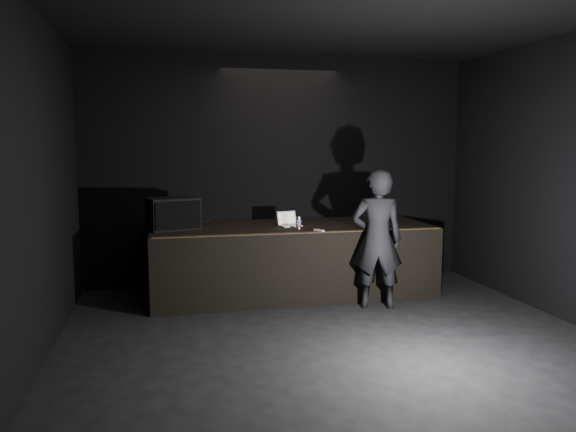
% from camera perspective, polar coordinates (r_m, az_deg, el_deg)
% --- Properties ---
extents(ground, '(7.00, 7.00, 0.00)m').
position_cam_1_polar(ground, '(5.81, 6.61, -14.62)').
color(ground, black).
rests_on(ground, ground).
extents(room_walls, '(6.10, 7.10, 3.52)m').
position_cam_1_polar(room_walls, '(5.40, 6.93, 5.74)').
color(room_walls, black).
rests_on(room_walls, ground).
extents(stage_riser, '(4.00, 1.50, 1.00)m').
position_cam_1_polar(stage_riser, '(8.19, 0.33, -4.43)').
color(stage_riser, black).
rests_on(stage_riser, ground).
extents(riser_lip, '(3.92, 0.10, 0.01)m').
position_cam_1_polar(riser_lip, '(7.42, 1.57, -1.69)').
color(riser_lip, brown).
rests_on(riser_lip, stage_riser).
extents(stage_monitor, '(0.76, 0.63, 0.44)m').
position_cam_1_polar(stage_monitor, '(7.86, -11.58, 0.24)').
color(stage_monitor, black).
rests_on(stage_monitor, stage_riser).
extents(cable, '(0.92, 0.34, 0.02)m').
position_cam_1_polar(cable, '(8.41, -10.99, -0.73)').
color(cable, black).
rests_on(cable, stage_riser).
extents(laptop, '(0.34, 0.32, 0.20)m').
position_cam_1_polar(laptop, '(8.06, 0.08, -0.63)').
color(laptop, white).
rests_on(laptop, stage_riser).
extents(beer_can, '(0.07, 0.07, 0.17)m').
position_cam_1_polar(beer_can, '(7.75, 1.08, -0.70)').
color(beer_can, silver).
rests_on(beer_can, stage_riser).
extents(plastic_cup, '(0.07, 0.07, 0.09)m').
position_cam_1_polar(plastic_cup, '(8.48, 0.16, -0.27)').
color(plastic_cup, white).
rests_on(plastic_cup, stage_riser).
extents(wii_remote, '(0.11, 0.17, 0.03)m').
position_cam_1_polar(wii_remote, '(7.53, 3.16, -1.49)').
color(wii_remote, silver).
rests_on(wii_remote, stage_riser).
extents(person, '(0.75, 0.57, 1.84)m').
position_cam_1_polar(person, '(7.50, 9.04, -2.36)').
color(person, black).
rests_on(person, ground).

